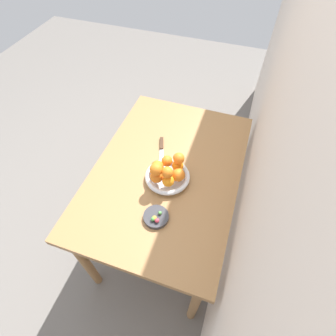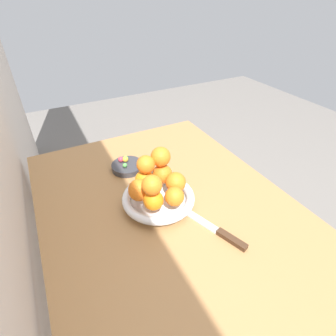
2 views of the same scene
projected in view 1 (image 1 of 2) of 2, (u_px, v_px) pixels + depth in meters
ground_plane at (167, 230)px, 1.97m from camera, size 6.00×6.00×0.00m
wall_back at (284, 110)px, 0.91m from camera, size 4.00×0.05×2.50m
dining_table at (167, 179)px, 1.46m from camera, size 1.10×0.76×0.74m
fruit_bowl at (168, 177)px, 1.34m from camera, size 0.23×0.23×0.04m
candy_dish at (156, 217)px, 1.21m from camera, size 0.12×0.12×0.02m
orange_0 at (168, 181)px, 1.26m from camera, size 0.06×0.06×0.06m
orange_1 at (178, 175)px, 1.28m from camera, size 0.07×0.07×0.07m
orange_2 at (178, 166)px, 1.32m from camera, size 0.06×0.06×0.06m
orange_3 at (167, 161)px, 1.34m from camera, size 0.06×0.06×0.06m
orange_4 at (157, 167)px, 1.31m from camera, size 0.06×0.06×0.06m
orange_5 at (157, 176)px, 1.27m from camera, size 0.06×0.06×0.06m
orange_6 at (167, 172)px, 1.22m from camera, size 0.06×0.06×0.06m
orange_7 at (156, 169)px, 1.22m from camera, size 0.06×0.06×0.06m
orange_8 at (179, 158)px, 1.27m from camera, size 0.06×0.06×0.06m
candy_ball_0 at (160, 213)px, 1.20m from camera, size 0.02×0.02×0.02m
candy_ball_1 at (154, 218)px, 1.18m from camera, size 0.02×0.02×0.02m
candy_ball_2 at (157, 220)px, 1.17m from camera, size 0.02×0.02×0.02m
candy_ball_3 at (153, 219)px, 1.18m from camera, size 0.02×0.02×0.02m
knife at (162, 152)px, 1.47m from camera, size 0.25×0.11×0.01m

